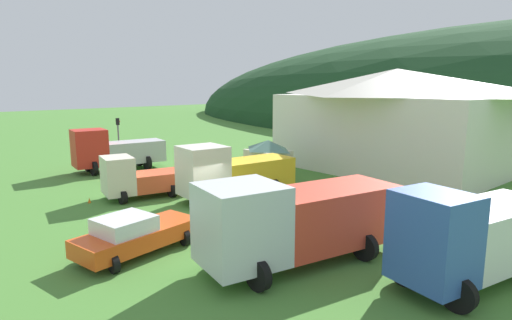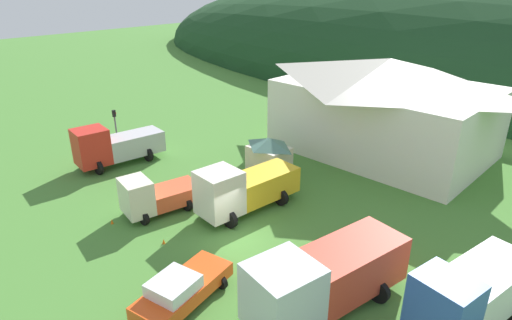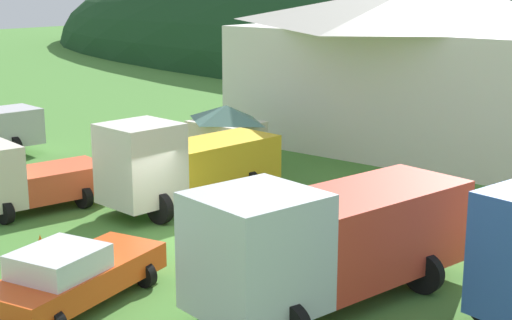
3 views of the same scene
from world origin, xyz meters
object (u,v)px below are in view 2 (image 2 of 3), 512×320
(light_truck_cream, at_px, (154,195))
(traffic_cone_mid_row, at_px, (164,243))
(play_shed_cream, at_px, (269,154))
(traffic_cone_near_pickup, at_px, (112,224))
(crane_truck_red, at_px, (114,145))
(tow_truck_silver, at_px, (323,277))
(traffic_light_west, at_px, (116,128))
(box_truck_blue, at_px, (470,295))
(service_pickup_orange, at_px, (181,289))
(depot_building, at_px, (386,105))
(heavy_rig_striped, at_px, (243,188))

(light_truck_cream, distance_m, traffic_cone_mid_row, 3.90)
(play_shed_cream, xyz_separation_m, traffic_cone_near_pickup, (-1.72, -12.36, -1.42))
(crane_truck_red, distance_m, traffic_cone_near_pickup, 9.47)
(play_shed_cream, distance_m, tow_truck_silver, 15.24)
(traffic_light_west, bearing_deg, play_shed_cream, 30.01)
(tow_truck_silver, xyz_separation_m, box_truck_blue, (5.05, 3.38, -0.05))
(traffic_cone_mid_row, bearing_deg, crane_truck_red, 162.30)
(box_truck_blue, bearing_deg, light_truck_cream, -68.48)
(crane_truck_red, relative_size, traffic_cone_mid_row, 12.16)
(service_pickup_orange, bearing_deg, play_shed_cream, -163.76)
(box_truck_blue, distance_m, traffic_cone_mid_row, 15.65)
(depot_building, distance_m, play_shed_cream, 11.02)
(traffic_cone_near_pickup, bearing_deg, light_truck_cream, 73.71)
(play_shed_cream, bearing_deg, crane_truck_red, -142.09)
(heavy_rig_striped, bearing_deg, light_truck_cream, -39.15)
(service_pickup_orange, relative_size, traffic_light_west, 1.35)
(service_pickup_orange, bearing_deg, tow_truck_silver, 119.47)
(depot_building, xyz_separation_m, traffic_cone_near_pickup, (-5.74, -22.27, -4.08))
(depot_building, distance_m, service_pickup_orange, 23.98)
(traffic_cone_mid_row, bearing_deg, traffic_light_west, 159.75)
(depot_building, xyz_separation_m, service_pickup_orange, (3.04, -23.56, -3.25))
(light_truck_cream, relative_size, tow_truck_silver, 0.62)
(depot_building, height_order, play_shed_cream, depot_building)
(light_truck_cream, relative_size, heavy_rig_striped, 0.72)
(tow_truck_silver, bearing_deg, depot_building, -147.89)
(heavy_rig_striped, relative_size, traffic_cone_mid_row, 12.49)
(play_shed_cream, relative_size, crane_truck_red, 0.45)
(crane_truck_red, distance_m, tow_truck_silver, 21.71)
(traffic_light_west, bearing_deg, box_truck_blue, 0.65)
(tow_truck_silver, bearing_deg, light_truck_cream, -79.09)
(heavy_rig_striped, bearing_deg, crane_truck_red, -76.64)
(crane_truck_red, xyz_separation_m, service_pickup_orange, (16.77, -6.09, -0.83))
(play_shed_cream, xyz_separation_m, traffic_cone_mid_row, (2.34, -11.40, -1.42))
(heavy_rig_striped, height_order, traffic_cone_mid_row, heavy_rig_striped)
(light_truck_cream, height_order, box_truck_blue, box_truck_blue)
(service_pickup_orange, height_order, traffic_light_west, traffic_light_west)
(depot_building, distance_m, heavy_rig_striped, 15.83)
(service_pickup_orange, bearing_deg, traffic_light_west, -122.74)
(tow_truck_silver, height_order, traffic_cone_mid_row, tow_truck_silver)
(depot_building, bearing_deg, box_truck_blue, -51.07)
(light_truck_cream, relative_size, traffic_light_west, 1.30)
(traffic_light_west, xyz_separation_m, traffic_cone_near_pickup, (9.42, -5.93, -2.46))
(light_truck_cream, bearing_deg, crane_truck_red, -93.29)
(light_truck_cream, height_order, heavy_rig_striped, heavy_rig_striped)
(light_truck_cream, height_order, traffic_light_west, traffic_light_west)
(play_shed_cream, xyz_separation_m, heavy_rig_striped, (2.95, -5.70, 0.24))
(depot_building, height_order, tow_truck_silver, depot_building)
(traffic_cone_mid_row, bearing_deg, light_truck_cream, 152.68)
(play_shed_cream, distance_m, crane_truck_red, 12.31)
(depot_building, height_order, service_pickup_orange, depot_building)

